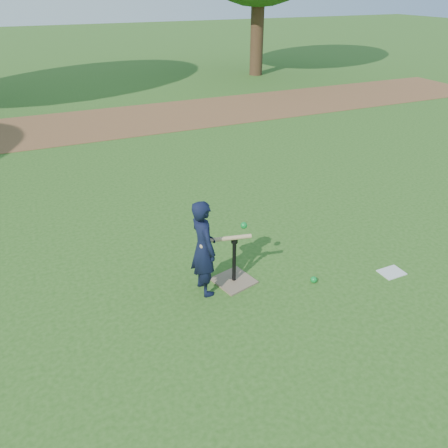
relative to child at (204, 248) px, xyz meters
name	(u,v)px	position (x,y,z in m)	size (l,w,h in m)	color
ground	(236,275)	(0.48, 0.13, -0.59)	(80.00, 80.00, 0.00)	#285116
dirt_strip	(115,122)	(0.48, 7.63, -0.58)	(24.00, 3.00, 0.01)	brown
child	(204,248)	(0.00, 0.00, 0.00)	(0.43, 0.28, 1.17)	black
wiffle_ball_ground	(314,280)	(1.27, -0.40, -0.55)	(0.08, 0.08, 0.08)	#0C882D
clipboard	(392,272)	(2.28, -0.63, -0.58)	(0.30, 0.23, 0.01)	silver
batting_tee	(234,274)	(0.39, 0.01, -0.48)	(0.52, 0.52, 0.61)	#7E674F
swing_action	(227,237)	(0.30, 0.01, 0.07)	(0.66, 0.24, 0.12)	tan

